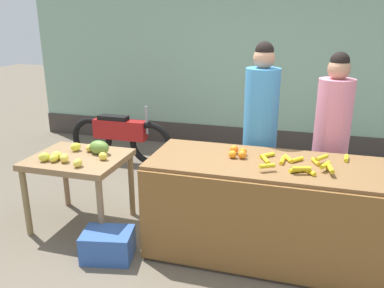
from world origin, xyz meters
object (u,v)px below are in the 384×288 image
Objects in this scene: parked_motorcycle at (120,136)px; vendor_woman_pink_shirt at (331,143)px; produce_crate at (108,245)px; vendor_woman_blue_shirt at (260,134)px; produce_sack at (172,182)px.

vendor_woman_pink_shirt is at bearing -20.92° from parked_motorcycle.
parked_motorcycle is 3.64× the size of produce_crate.
vendor_woman_blue_shirt reaches higher than vendor_woman_pink_shirt.
produce_sack reaches higher than produce_crate.
vendor_woman_blue_shirt is 2.49m from parked_motorcycle.
vendor_woman_pink_shirt is at bearing 32.59° from produce_crate.
vendor_woman_pink_shirt reaches higher than parked_motorcycle.
produce_crate is 0.96× the size of produce_sack.
vendor_woman_pink_shirt is 3.08m from parked_motorcycle.
vendor_woman_pink_shirt is 1.11× the size of parked_motorcycle.
vendor_woman_blue_shirt is 4.22× the size of produce_crate.
parked_motorcycle is (-2.84, 1.09, -0.49)m from vendor_woman_pink_shirt.
produce_crate is at bearing -66.82° from parked_motorcycle.
produce_crate is at bearing -97.59° from produce_sack.
vendor_woman_pink_shirt reaches higher than produce_sack.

